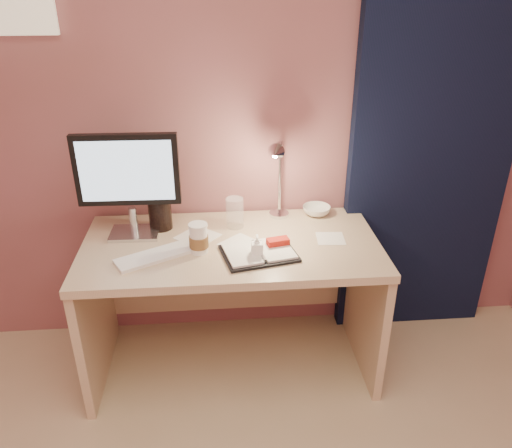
{
  "coord_description": "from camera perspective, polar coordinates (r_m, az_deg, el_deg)",
  "views": [
    {
      "loc": [
        -0.06,
        -0.69,
        1.86
      ],
      "look_at": [
        0.11,
        1.33,
        0.85
      ],
      "focal_mm": 35.0,
      "sensor_mm": 36.0,
      "label": 1
    }
  ],
  "objects": [
    {
      "name": "bowl",
      "position": [
        2.64,
        6.94,
        1.55
      ],
      "size": [
        0.18,
        0.18,
        0.05
      ],
      "primitive_type": "imported",
      "rotation": [
        0.0,
        0.0,
        0.26
      ],
      "color": "silver",
      "rests_on": "desk"
    },
    {
      "name": "paper_c",
      "position": [
        2.42,
        -6.68,
        -1.43
      ],
      "size": [
        0.24,
        0.24,
        0.0
      ],
      "primitive_type": "cube",
      "rotation": [
        0.0,
        0.0,
        0.86
      ],
      "color": "white",
      "rests_on": "desk"
    },
    {
      "name": "coffee_cup",
      "position": [
        2.26,
        -6.57,
        -1.72
      ],
      "size": [
        0.09,
        0.09,
        0.14
      ],
      "color": "white",
      "rests_on": "desk"
    },
    {
      "name": "lotion_bottle",
      "position": [
        2.2,
        0.13,
        -2.6
      ],
      "size": [
        0.05,
        0.05,
        0.11
      ],
      "primitive_type": "imported",
      "rotation": [
        0.0,
        0.0,
        -0.01
      ],
      "color": "white",
      "rests_on": "desk"
    },
    {
      "name": "desk_lamp",
      "position": [
        2.42,
        3.78,
        5.8
      ],
      "size": [
        0.15,
        0.27,
        0.44
      ],
      "rotation": [
        0.0,
        0.0,
        -0.26
      ],
      "color": "silver",
      "rests_on": "desk"
    },
    {
      "name": "desk",
      "position": [
        2.53,
        -2.82,
        -5.87
      ],
      "size": [
        1.4,
        0.7,
        0.73
      ],
      "color": "#CBAF90",
      "rests_on": "ground"
    },
    {
      "name": "clear_cup",
      "position": [
        2.47,
        -2.44,
        1.29
      ],
      "size": [
        0.09,
        0.09,
        0.15
      ],
      "primitive_type": "cylinder",
      "color": "white",
      "rests_on": "desk"
    },
    {
      "name": "planner",
      "position": [
        2.25,
        0.53,
        -3.18
      ],
      "size": [
        0.37,
        0.3,
        0.05
      ],
      "rotation": [
        0.0,
        0.0,
        0.21
      ],
      "color": "black",
      "rests_on": "desk"
    },
    {
      "name": "dark_jar",
      "position": [
        2.5,
        -10.9,
        1.21
      ],
      "size": [
        0.11,
        0.11,
        0.16
      ],
      "primitive_type": "cylinder",
      "color": "black",
      "rests_on": "desk"
    },
    {
      "name": "keyboard",
      "position": [
        2.28,
        -10.97,
        -3.44
      ],
      "size": [
        0.4,
        0.29,
        0.02
      ],
      "primitive_type": "cube",
      "rotation": [
        0.0,
        0.0,
        0.5
      ],
      "color": "white",
      "rests_on": "desk"
    },
    {
      "name": "paper_a",
      "position": [
        2.34,
        -1.79,
        -2.3
      ],
      "size": [
        0.22,
        0.22,
        0.0
      ],
      "primitive_type": "cube",
      "rotation": [
        0.0,
        0.0,
        0.74
      ],
      "color": "white",
      "rests_on": "desk"
    },
    {
      "name": "paper_b",
      "position": [
        2.41,
        8.51,
        -1.65
      ],
      "size": [
        0.14,
        0.14,
        0.0
      ],
      "primitive_type": "cube",
      "rotation": [
        0.0,
        0.0,
        -0.08
      ],
      "color": "white",
      "rests_on": "desk"
    },
    {
      "name": "room",
      "position": [
        2.68,
        17.75,
        9.61
      ],
      "size": [
        3.5,
        3.5,
        3.5
      ],
      "color": "#C6B28E",
      "rests_on": "ground"
    },
    {
      "name": "monitor",
      "position": [
        2.38,
        -14.43,
        5.29
      ],
      "size": [
        0.47,
        0.17,
        0.51
      ],
      "rotation": [
        0.0,
        0.0,
        -0.02
      ],
      "color": "silver",
      "rests_on": "desk"
    }
  ]
}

